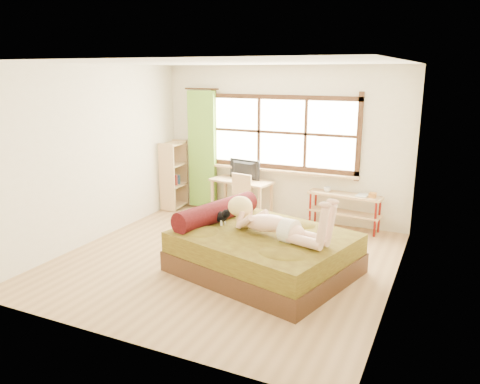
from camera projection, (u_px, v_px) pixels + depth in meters
The scene contains 18 objects.
floor at pixel (225, 260), 6.61m from camera, with size 4.50×4.50×0.00m, color #9E754C.
ceiling at pixel (224, 63), 5.93m from camera, with size 4.50×4.50×0.00m, color white.
wall_back at pixel (282, 144), 8.25m from camera, with size 4.50×4.50×0.00m, color silver.
wall_front at pixel (114, 211), 4.30m from camera, with size 4.50×4.50×0.00m, color silver.
wall_left at pixel (94, 155), 7.19m from camera, with size 4.50×4.50×0.00m, color silver.
wall_right at pixel (400, 183), 5.35m from camera, with size 4.50×4.50×0.00m, color silver.
window at pixel (282, 135), 8.18m from camera, with size 2.80×0.16×1.46m.
curtain at pixel (202, 150), 8.82m from camera, with size 0.55×0.10×2.20m, color #568825.
bed at pixel (261, 250), 6.21m from camera, with size 2.53×2.23×0.82m.
woman at pixel (274, 212), 5.93m from camera, with size 1.51×0.43×0.65m, color #E8B195, non-canonical shape.
kitten at pixel (219, 215), 6.46m from camera, with size 0.32×0.13×0.26m, color black, non-canonical shape.
desk at pixel (242, 185), 8.43m from camera, with size 1.18×0.68×0.69m.
monitor at pixel (243, 170), 8.41m from camera, with size 0.62×0.08×0.36m, color black.
chair at pixel (239, 197), 8.09m from camera, with size 0.44×0.44×0.87m.
pipe_shelf at pixel (345, 203), 7.82m from camera, with size 1.25×0.43×0.69m.
cup at pixel (327, 189), 7.90m from camera, with size 0.11×0.11×0.09m, color gray.
book at pixel (357, 195), 7.70m from camera, with size 0.18×0.25×0.02m, color gray.
bookshelf at pixel (174, 175), 9.00m from camera, with size 0.35×0.58×1.29m.
Camera 1 is at (2.79, -5.49, 2.59)m, focal length 35.00 mm.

